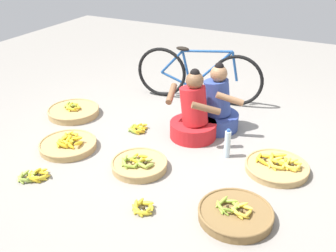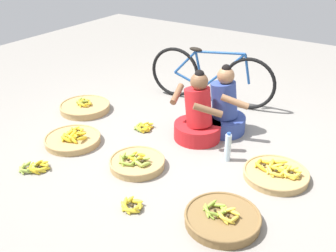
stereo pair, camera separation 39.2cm
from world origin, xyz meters
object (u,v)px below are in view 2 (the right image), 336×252
banana_basket_back_left (222,218)px  banana_basket_mid_left (85,107)px  vendor_woman_front (198,117)px  banana_basket_front_center (276,173)px  banana_basket_mid_right (137,163)px  loose_bananas_back_right (35,167)px  vendor_woman_behind (223,110)px  water_bottle (228,147)px  loose_bananas_front_left (132,205)px  bicycle_leaning (210,77)px  banana_basket_front_right (73,139)px  loose_bananas_back_center (144,127)px

banana_basket_back_left → banana_basket_mid_left: 2.61m
vendor_woman_front → banana_basket_front_center: 1.06m
banana_basket_mid_right → loose_bananas_back_right: 1.00m
vendor_woman_behind → banana_basket_front_center: bearing=-34.1°
banana_basket_mid_right → water_bottle: bearing=41.3°
banana_basket_mid_right → loose_bananas_front_left: 0.64m
vendor_woman_behind → banana_basket_mid_left: 1.79m
vendor_woman_behind → banana_basket_mid_left: vendor_woman_behind is taller
banana_basket_front_center → water_bottle: bearing=177.1°
banana_basket_back_left → loose_bananas_back_right: size_ratio=2.10×
bicycle_leaning → loose_bananas_front_left: bicycle_leaning is taller
vendor_woman_front → banana_basket_front_right: vendor_woman_front is taller
banana_basket_mid_left → water_bottle: bearing=-2.0°
banana_basket_front_center → vendor_woman_behind: bearing=145.9°
banana_basket_front_right → banana_basket_front_center: (2.08, 0.58, -0.00)m
vendor_woman_behind → loose_bananas_back_center: vendor_woman_behind is taller
banana_basket_front_right → loose_bananas_back_center: 0.82m
vendor_woman_behind → banana_basket_front_right: (-1.23, -1.16, -0.21)m
banana_basket_front_right → water_bottle: 1.68m
vendor_woman_front → banana_basket_mid_right: vendor_woman_front is taller
banana_basket_front_center → banana_basket_mid_right: bearing=-154.5°
banana_basket_front_right → banana_basket_mid_left: size_ratio=0.96×
banana_basket_front_center → loose_bananas_front_left: banana_basket_front_center is taller
vendor_woman_behind → banana_basket_back_left: bearing=-63.3°
loose_bananas_back_center → loose_bananas_front_left: loose_bananas_front_left is taller
banana_basket_back_left → banana_basket_front_center: bearing=80.8°
banana_basket_mid_left → loose_bananas_front_left: banana_basket_mid_left is taller
bicycle_leaning → loose_bananas_front_left: 2.41m
banana_basket_mid_right → vendor_woman_behind: bearing=73.1°
vendor_woman_behind → loose_bananas_back_right: 2.11m
bicycle_leaning → banana_basket_mid_right: bicycle_leaning is taller
vendor_woman_front → loose_bananas_front_left: bearing=-83.7°
loose_bananas_front_left → water_bottle: size_ratio=0.69×
banana_basket_back_left → water_bottle: (-0.39, 0.88, 0.10)m
vendor_woman_behind → banana_basket_mid_left: size_ratio=1.25×
banana_basket_mid_right → loose_bananas_front_left: size_ratio=2.52×
banana_basket_back_left → loose_bananas_back_right: banana_basket_back_left is taller
loose_bananas_back_right → banana_basket_front_right: bearing=97.5°
banana_basket_front_right → banana_basket_mid_right: bearing=0.5°
banana_basket_mid_right → banana_basket_back_left: 1.11m
banana_basket_mid_right → loose_bananas_back_right: bearing=-143.3°
loose_bananas_front_left → loose_bananas_back_center: bearing=122.4°
vendor_woman_front → loose_bananas_back_center: (-0.61, -0.16, -0.23)m
water_bottle → loose_bananas_front_left: bearing=-106.3°
banana_basket_front_center → banana_basket_back_left: bearing=-99.2°
banana_basket_mid_right → banana_basket_back_left: size_ratio=0.89×
vendor_woman_front → banana_basket_mid_left: 1.58m
banana_basket_front_right → water_bottle: water_bottle is taller
banana_basket_mid_right → water_bottle: size_ratio=1.75×
banana_basket_front_right → water_bottle: (1.56, 0.61, 0.10)m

